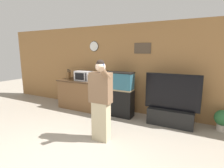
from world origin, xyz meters
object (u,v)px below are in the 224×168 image
Objects in this scene: microwave at (84,76)px; aquarium_on_stand at (118,94)px; knife_block at (68,75)px; person_standing at (100,100)px; counter_island at (80,94)px; tv_on_stand at (171,111)px; potted_plant at (223,119)px.

microwave is 0.42× the size of aquarium_on_stand.
knife_block is 0.19× the size of person_standing.
tv_on_stand is (2.83, -0.05, -0.09)m from counter_island.
aquarium_on_stand is at bearing -1.72° from microwave.
person_standing is (1.68, -1.49, 0.41)m from counter_island.
microwave is at bearing 135.58° from person_standing.
aquarium_on_stand is 0.76× the size of person_standing.
microwave reaches higher than potted_plant.
tv_on_stand is at bearing -1.79° from knife_block.
knife_block is 0.25× the size of aquarium_on_stand.
person_standing is 2.88m from potted_plant.
aquarium_on_stand is at bearing -179.92° from tv_on_stand.
counter_island is 2.84m from tv_on_stand.
counter_island is at bearing 177.65° from aquarium_on_stand.
counter_island is 2.55× the size of microwave.
counter_island is at bearing 178.90° from tv_on_stand.
microwave is 1.07× the size of potted_plant.
potted_plant is (2.28, 1.66, -0.58)m from person_standing.
tv_on_stand is at bearing -0.73° from microwave.
knife_block is 1.92m from aquarium_on_stand.
microwave is at bearing 178.28° from aquarium_on_stand.
aquarium_on_stand is 2.62m from potted_plant.
tv_on_stand is 1.15m from potted_plant.
knife_block is (-0.50, 0.05, 0.57)m from counter_island.
counter_island is at bearing 173.45° from microwave.
tv_on_stand is at bearing 0.08° from aquarium_on_stand.
counter_island is at bearing -177.64° from potted_plant.
person_standing is at bearing -41.60° from counter_island.
potted_plant is at bearing 2.36° from counter_island.
knife_block is 4.52m from potted_plant.
microwave is 2.11m from person_standing.
counter_island is 2.73× the size of potted_plant.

